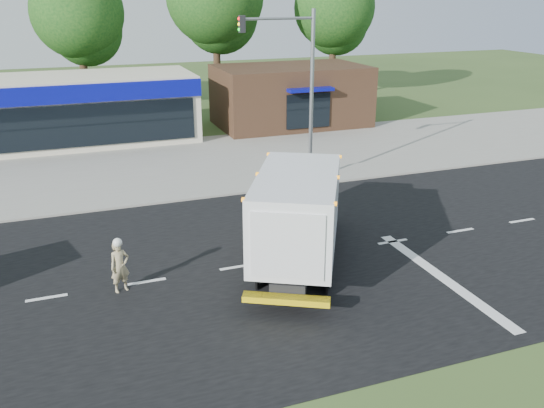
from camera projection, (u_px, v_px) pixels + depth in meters
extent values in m
plane|color=#385123|center=(319.00, 254.00, 20.25)|extent=(120.00, 120.00, 0.00)
cube|color=black|center=(319.00, 254.00, 20.25)|extent=(60.00, 14.00, 0.02)
cube|color=gray|center=(247.00, 184.00, 27.45)|extent=(60.00, 2.40, 0.12)
cube|color=gray|center=(215.00, 155.00, 32.57)|extent=(60.00, 9.00, 0.02)
cube|color=silver|center=(47.00, 298.00, 17.32)|extent=(1.20, 0.15, 0.01)
cube|color=silver|center=(147.00, 282.00, 18.29)|extent=(1.20, 0.15, 0.01)
cube|color=silver|center=(237.00, 267.00, 19.27)|extent=(1.20, 0.15, 0.01)
cube|color=silver|center=(319.00, 254.00, 20.25)|extent=(1.20, 0.15, 0.01)
cube|color=silver|center=(393.00, 242.00, 21.22)|extent=(1.20, 0.15, 0.01)
cube|color=silver|center=(460.00, 231.00, 22.20)|extent=(1.20, 0.15, 0.01)
cube|color=silver|center=(522.00, 221.00, 23.17)|extent=(1.20, 0.15, 0.01)
cube|color=silver|center=(442.00, 277.00, 18.58)|extent=(0.40, 7.00, 0.01)
cube|color=black|center=(296.00, 253.00, 18.66)|extent=(3.35, 5.02, 0.36)
cube|color=silver|center=(306.00, 191.00, 21.75)|extent=(2.93, 2.86, 2.16)
cube|color=black|center=(308.00, 178.00, 22.59)|extent=(1.80, 1.06, 0.93)
cube|color=white|center=(297.00, 211.00, 18.16)|extent=(4.62, 5.70, 2.42)
cube|color=silver|center=(287.00, 247.00, 15.77)|extent=(1.84, 1.03, 1.96)
cube|color=yellow|center=(286.00, 300.00, 16.13)|extent=(2.35, 1.49, 0.19)
cube|color=orange|center=(297.00, 176.00, 17.75)|extent=(4.55, 5.54, 0.08)
cylinder|color=black|center=(281.00, 216.00, 22.31)|extent=(0.74, 1.02, 0.99)
cylinder|color=black|center=(331.00, 219.00, 22.05)|extent=(0.74, 1.02, 0.99)
cylinder|color=black|center=(261.00, 267.00, 18.20)|extent=(0.74, 1.02, 0.99)
cylinder|color=black|center=(327.00, 271.00, 17.94)|extent=(0.74, 1.02, 0.99)
imported|color=tan|center=(120.00, 267.00, 17.47)|extent=(0.70, 0.57, 1.66)
sphere|color=white|center=(117.00, 243.00, 17.20)|extent=(0.28, 0.28, 0.28)
cube|color=beige|center=(42.00, 111.00, 34.23)|extent=(18.00, 6.00, 4.00)
cube|color=#070B84|center=(38.00, 96.00, 31.06)|extent=(18.00, 0.30, 1.00)
cube|color=black|center=(42.00, 129.00, 31.69)|extent=(17.00, 0.12, 2.40)
cube|color=#382316|center=(291.00, 96.00, 39.43)|extent=(10.00, 6.00, 4.00)
cube|color=#070B84|center=(309.00, 89.00, 36.39)|extent=(3.00, 1.20, 0.20)
cube|color=black|center=(308.00, 111.00, 36.92)|extent=(3.00, 0.12, 2.20)
cylinder|color=gray|center=(311.00, 100.00, 26.53)|extent=(0.18, 0.18, 8.00)
cylinder|color=gray|center=(277.00, 19.00, 24.73)|extent=(3.40, 0.12, 0.12)
cube|color=black|center=(242.00, 24.00, 24.28)|extent=(0.25, 0.25, 0.70)
cylinder|color=#332114|center=(84.00, 69.00, 41.75)|extent=(0.56, 0.56, 6.86)
sphere|color=#123F15|center=(77.00, 12.00, 40.40)|extent=(6.47, 6.47, 6.47)
sphere|color=#123F15|center=(86.00, 30.00, 41.44)|extent=(5.10, 5.10, 5.10)
cylinder|color=#332114|center=(217.00, 57.00, 44.83)|extent=(0.56, 0.56, 7.84)
sphere|color=#123F15|center=(220.00, 16.00, 44.39)|extent=(5.82, 5.82, 5.82)
cylinder|color=#332114|center=(332.00, 58.00, 48.23)|extent=(0.56, 0.56, 7.00)
sphere|color=#123F15|center=(334.00, 7.00, 46.85)|extent=(6.60, 6.60, 6.60)
sphere|color=#123F15|center=(336.00, 24.00, 47.90)|extent=(5.20, 5.20, 5.20)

